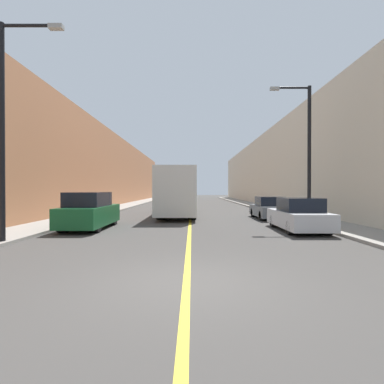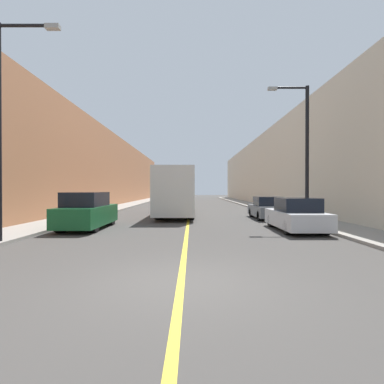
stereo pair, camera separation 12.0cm
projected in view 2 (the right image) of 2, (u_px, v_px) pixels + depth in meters
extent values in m
plane|color=#3F3D3A|center=(181.00, 283.00, 6.28)|extent=(200.00, 200.00, 0.00)
cube|color=gray|center=(128.00, 205.00, 36.29)|extent=(2.50, 72.00, 0.13)
cube|color=gray|center=(253.00, 205.00, 36.26)|extent=(2.50, 72.00, 0.13)
cube|color=#B2724C|center=(101.00, 170.00, 36.26)|extent=(4.00, 72.00, 8.54)
cube|color=beige|center=(280.00, 169.00, 36.21)|extent=(4.00, 72.00, 8.84)
cube|color=gold|center=(191.00, 206.00, 36.27)|extent=(0.16, 72.00, 0.01)
cube|color=silver|center=(178.00, 191.00, 23.27)|extent=(2.58, 11.94, 3.08)
cube|color=black|center=(173.00, 182.00, 17.32)|extent=(2.19, 0.04, 1.39)
cylinder|color=black|center=(160.00, 211.00, 19.58)|extent=(0.57, 1.04, 1.04)
cylinder|color=black|center=(191.00, 211.00, 19.57)|extent=(0.57, 1.04, 1.04)
cylinder|color=black|center=(169.00, 205.00, 26.98)|extent=(0.57, 1.04, 1.04)
cylinder|color=black|center=(191.00, 205.00, 26.98)|extent=(0.57, 1.04, 1.04)
cube|color=#145128|center=(88.00, 215.00, 15.01)|extent=(1.87, 4.63, 0.93)
cube|color=black|center=(87.00, 199.00, 14.78)|extent=(1.64, 2.55, 0.70)
cube|color=black|center=(70.00, 216.00, 12.73)|extent=(1.59, 0.04, 0.42)
cylinder|color=black|center=(61.00, 225.00, 13.58)|extent=(0.41, 0.68, 0.68)
cylinder|color=black|center=(93.00, 225.00, 13.58)|extent=(0.41, 0.68, 0.68)
cylinder|color=black|center=(84.00, 219.00, 16.46)|extent=(0.41, 0.68, 0.68)
cylinder|color=black|center=(111.00, 219.00, 16.45)|extent=(0.41, 0.68, 0.68)
cube|color=silver|center=(296.00, 219.00, 14.24)|extent=(1.89, 4.35, 0.75)
cube|color=black|center=(298.00, 205.00, 14.02)|extent=(1.67, 1.96, 0.64)
cube|color=black|center=(315.00, 221.00, 12.09)|extent=(1.61, 0.04, 0.34)
cylinder|color=black|center=(290.00, 228.00, 12.89)|extent=(0.42, 0.62, 0.62)
cylinder|color=black|center=(324.00, 228.00, 12.89)|extent=(0.42, 0.62, 0.62)
cylinder|color=black|center=(273.00, 221.00, 15.59)|extent=(0.42, 0.62, 0.62)
cylinder|color=black|center=(302.00, 221.00, 15.59)|extent=(0.42, 0.62, 0.62)
cube|color=#51565B|center=(268.00, 211.00, 20.07)|extent=(1.83, 4.20, 0.70)
cube|color=black|center=(269.00, 201.00, 19.86)|extent=(1.61, 1.89, 0.60)
cube|color=black|center=(276.00, 211.00, 18.00)|extent=(1.55, 0.04, 0.32)
cylinder|color=black|center=(262.00, 216.00, 18.77)|extent=(0.40, 0.62, 0.62)
cylinder|color=black|center=(284.00, 216.00, 18.77)|extent=(0.40, 0.62, 0.62)
cylinder|color=black|center=(253.00, 213.00, 21.38)|extent=(0.40, 0.62, 0.62)
cylinder|color=black|center=(273.00, 213.00, 21.38)|extent=(0.40, 0.62, 0.62)
cylinder|color=black|center=(26.00, 26.00, 10.59)|extent=(1.94, 0.12, 0.12)
cube|color=#999993|center=(53.00, 27.00, 10.59)|extent=(0.50, 0.24, 0.16)
cylinder|color=black|center=(308.00, 154.00, 16.61)|extent=(0.20, 0.20, 7.59)
cylinder|color=black|center=(291.00, 88.00, 16.58)|extent=(1.94, 0.12, 0.12)
cube|color=#999993|center=(273.00, 89.00, 16.58)|extent=(0.50, 0.24, 0.16)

